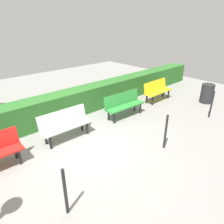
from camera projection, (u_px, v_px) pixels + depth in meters
ground_plane at (85, 147)px, 5.61m from camera, size 18.38×18.38×0.00m
bench_yellow at (157, 90)px, 8.74m from camera, size 1.49×0.47×0.86m
bench_green at (124, 104)px, 7.26m from camera, size 1.62×0.53×0.86m
bench_white at (65, 123)px, 5.88m from camera, size 1.52×0.51×0.86m
hedge_row at (74, 102)px, 7.42m from camera, size 14.38×0.72×0.93m
railing_post_near at (212, 104)px, 7.15m from camera, size 0.06×0.06×1.00m
railing_post_mid at (166, 132)px, 5.39m from camera, size 0.06×0.06×1.00m
railing_post_far at (65, 192)px, 3.51m from camera, size 0.06×0.06×1.00m
trash_bin at (207, 93)px, 8.53m from camera, size 0.51×0.51×0.80m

